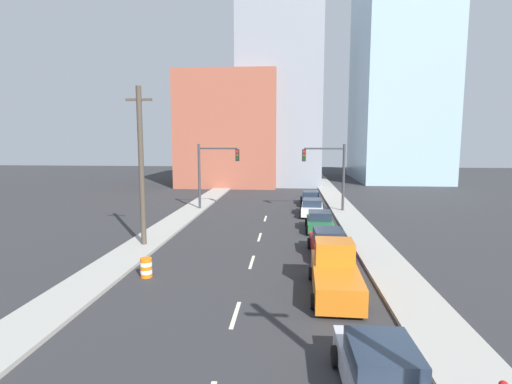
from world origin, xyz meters
TOP-DOWN VIEW (x-y plane):
  - sidewalk_left at (-7.14, 44.29)m, footprint 2.39×88.58m
  - sidewalk_right at (7.14, 44.29)m, footprint 2.39×88.58m
  - lane_stripe_at_13m at (0.00, 13.28)m, footprint 0.16×2.40m
  - lane_stripe_at_20m at (0.00, 19.91)m, footprint 0.16×2.40m
  - lane_stripe_at_26m at (0.00, 25.61)m, footprint 0.16×2.40m
  - lane_stripe_at_32m at (0.00, 32.18)m, footprint 0.16×2.40m
  - building_brick_left at (-6.87, 59.97)m, footprint 14.00×16.00m
  - building_office_center at (0.41, 63.97)m, footprint 12.00×20.00m
  - building_glass_right at (19.61, 67.97)m, footprint 13.00×20.00m
  - traffic_signal_left at (-5.40, 35.86)m, footprint 3.93×0.35m
  - traffic_signal_right at (5.86, 35.86)m, footprint 3.93×0.35m
  - utility_pole_left_mid at (-6.99, 22.50)m, footprint 1.60×0.32m
  - traffic_barrel at (-4.86, 17.09)m, footprint 0.56×0.56m
  - sedan_silver at (4.39, 8.64)m, footprint 2.24×4.66m
  - pickup_truck_orange at (4.01, 15.86)m, footprint 2.28×5.43m
  - sedan_red at (4.25, 21.54)m, footprint 2.23×4.65m
  - sedan_green at (4.25, 28.07)m, footprint 2.17×4.26m
  - sedan_white at (4.04, 34.18)m, footprint 2.32×4.77m
  - sedan_navy at (4.22, 39.97)m, footprint 2.12×4.54m

SIDE VIEW (x-z plane):
  - lane_stripe_at_13m at x=0.00m, z-range 0.00..0.01m
  - lane_stripe_at_20m at x=0.00m, z-range 0.00..0.01m
  - lane_stripe_at_26m at x=0.00m, z-range 0.00..0.01m
  - lane_stripe_at_32m at x=0.00m, z-range 0.00..0.01m
  - sidewalk_left at x=-7.14m, z-range 0.00..0.17m
  - sidewalk_right at x=7.14m, z-range 0.00..0.17m
  - traffic_barrel at x=-4.86m, z-range 0.00..0.95m
  - sedan_navy at x=4.22m, z-range -0.06..1.34m
  - sedan_green at x=4.25m, z-range -0.06..1.35m
  - sedan_white at x=4.04m, z-range -0.05..1.38m
  - sedan_silver at x=4.39m, z-range -0.07..1.40m
  - sedan_red at x=4.25m, z-range -0.07..1.46m
  - pickup_truck_orange at x=4.01m, z-range -0.22..1.94m
  - traffic_signal_left at x=-5.40m, z-range 0.89..7.15m
  - traffic_signal_right at x=5.86m, z-range 0.89..7.15m
  - utility_pole_left_mid at x=-6.99m, z-range 0.12..9.92m
  - building_brick_left at x=-6.87m, z-range 0.00..16.10m
  - building_office_center at x=0.41m, z-range 0.00..25.17m
  - building_glass_right at x=19.61m, z-range 0.00..36.89m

